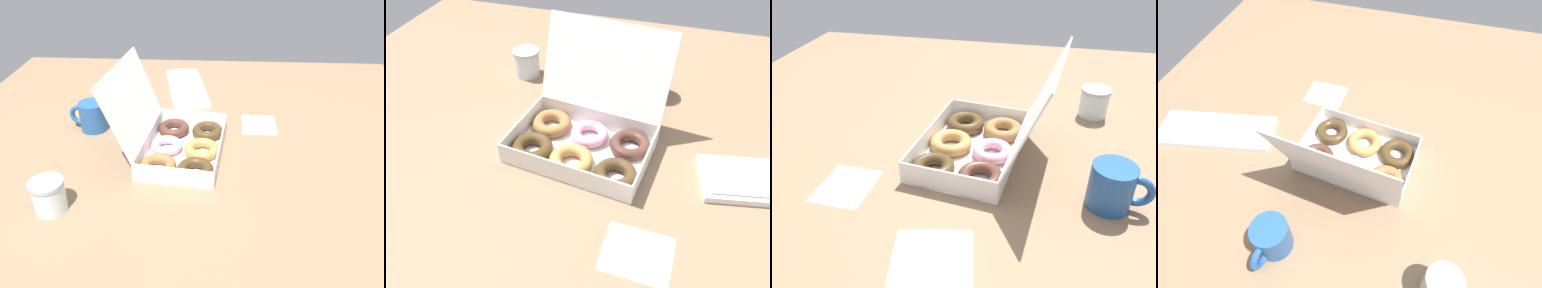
# 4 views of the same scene
# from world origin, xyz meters

# --- Properties ---
(ground_plane) EXTENTS (1.80, 1.80, 0.02)m
(ground_plane) POSITION_xyz_m (0.00, 0.00, -0.01)
(ground_plane) COLOR #84684C
(donut_box) EXTENTS (0.39, 0.36, 0.28)m
(donut_box) POSITION_xyz_m (0.04, 0.05, 0.03)
(donut_box) COLOR white
(donut_box) RESTS_ON ground_plane
(keyboard) EXTENTS (0.41, 0.22, 0.02)m
(keyboard) POSITION_xyz_m (0.53, 0.06, 0.01)
(keyboard) COLOR white
(keyboard) RESTS_ON ground_plane
(coffee_mug) EXTENTS (0.09, 0.13, 0.10)m
(coffee_mug) POSITION_xyz_m (0.17, 0.37, 0.05)
(coffee_mug) COLOR #245397
(coffee_mug) RESTS_ON ground_plane
(glass_jar) EXTENTS (0.09, 0.09, 0.09)m
(glass_jar) POSITION_xyz_m (-0.25, 0.36, 0.04)
(glass_jar) COLOR silver
(glass_jar) RESTS_ON ground_plane
(paper_napkin) EXTENTS (0.14, 0.12, 0.00)m
(paper_napkin) POSITION_xyz_m (0.23, -0.22, 0.00)
(paper_napkin) COLOR white
(paper_napkin) RESTS_ON ground_plane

